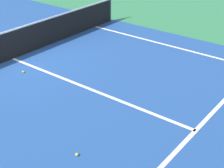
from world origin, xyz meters
The scene contains 7 objects.
ground_plane centered at (0.00, 0.00, 0.00)m, with size 60.00×60.00×0.00m, color #337F51.
court_surface_inbounds centered at (0.00, 0.00, 0.00)m, with size 10.62×24.40×0.00m, color #234C93.
line_service_near centered at (0.00, -6.40, 0.00)m, with size 8.22×0.10×0.01m, color white.
line_center_service centered at (0.00, -3.20, 0.00)m, with size 0.10×6.40×0.01m, color white.
net centered at (0.00, 0.00, 0.49)m, with size 10.24×0.09×1.07m.
tennis_ball_near_net centered at (-0.46, -1.09, 0.03)m, with size 0.07×0.07×0.07m, color #CCE033.
tennis_ball_mid_court centered at (-2.22, -4.91, 0.03)m, with size 0.07×0.07×0.07m, color #CCE033.
Camera 1 is at (-5.92, -8.68, 4.41)m, focal length 54.11 mm.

